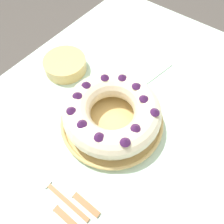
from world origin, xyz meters
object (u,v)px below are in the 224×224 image
napkin (149,67)px  bundt_cake (112,112)px  serving_dish (112,121)px  fork (56,192)px  cake_knife (75,195)px  serving_knife (56,209)px  side_bowl (65,65)px

napkin → bundt_cake: bearing=-172.4°
bundt_cake → serving_dish: bearing=-3.8°
serving_dish → napkin: 0.28m
fork → cake_knife: (0.03, -0.05, 0.00)m
serving_knife → side_bowl: (0.38, 0.33, 0.02)m
serving_dish → fork: (-0.27, -0.01, -0.01)m
fork → serving_knife: (-0.03, -0.03, 0.00)m
serving_dish → cake_knife: 0.25m
side_bowl → fork: bearing=-139.6°
serving_dish → fork: size_ratio=1.62×
cake_knife → side_bowl: 0.47m
cake_knife → napkin: 0.53m
bundt_cake → cake_knife: size_ratio=1.57×
cake_knife → napkin: size_ratio=1.22×
bundt_cake → cake_knife: 0.26m
bundt_cake → serving_knife: 0.31m
bundt_cake → fork: bundt_cake is taller
serving_dish → side_bowl: side_bowl is taller
serving_dish → napkin: bearing=7.6°
side_bowl → bundt_cake: bearing=-105.8°
bundt_cake → side_bowl: bearing=74.2°
fork → side_bowl: bearing=37.6°
bundt_cake → serving_knife: size_ratio=1.29×
cake_knife → side_bowl: side_bowl is taller
fork → side_bowl: 0.46m
serving_knife → napkin: 0.58m
bundt_cake → side_bowl: 0.30m
bundt_cake → napkin: bearing=7.6°
cake_knife → side_bowl: bearing=49.2°
serving_knife → napkin: size_ratio=1.50×
fork → napkin: bearing=2.3°
serving_dish → side_bowl: size_ratio=2.09×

